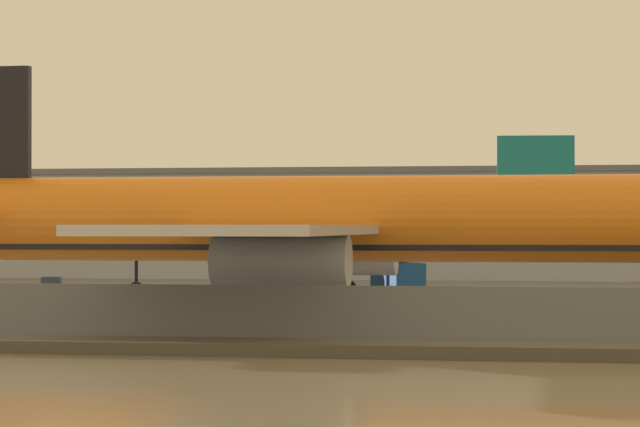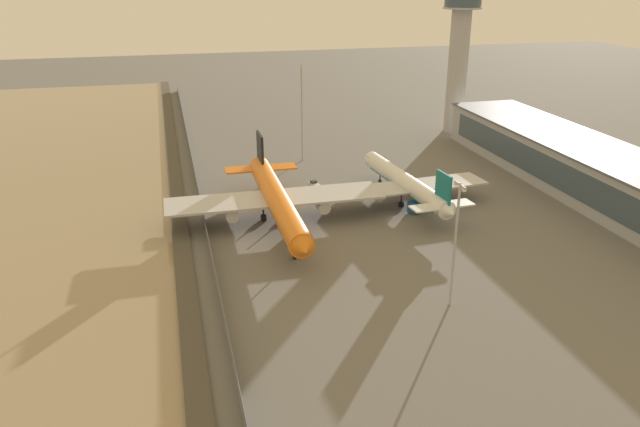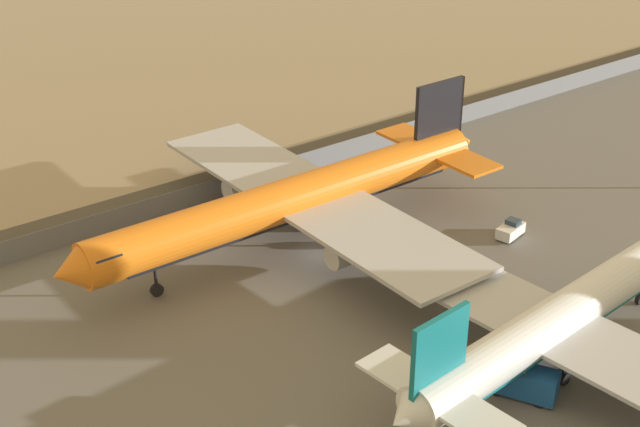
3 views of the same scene
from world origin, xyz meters
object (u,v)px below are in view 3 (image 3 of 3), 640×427
Objects in this scene: cargo_jet_orange at (300,198)px; ops_van at (524,381)px; passenger_jet_white_teal at (561,318)px; baggage_tug at (511,230)px.

ops_van is at bearing 89.18° from cargo_jet_orange.
passenger_jet_white_teal reaches higher than baggage_tug.
cargo_jet_orange reaches higher than ops_van.
passenger_jet_white_teal is 6.90× the size of ops_van.
cargo_jet_orange is at bearing -90.82° from ops_van.
baggage_tug is 0.62× the size of ops_van.
cargo_jet_orange is 21.20m from baggage_tug.
ops_van is at bearing 12.98° from passenger_jet_white_teal.
ops_van is (17.78, 17.32, 0.47)m from baggage_tug.
cargo_jet_orange is 28.98m from ops_van.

